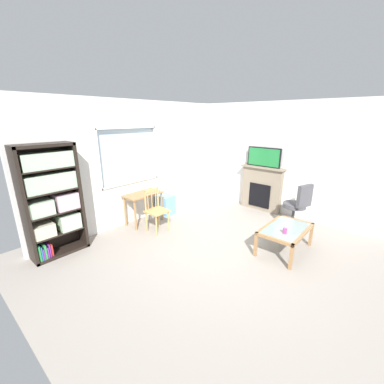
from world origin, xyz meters
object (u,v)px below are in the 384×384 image
at_px(plastic_drawer_unit, 165,204).
at_px(tv, 264,157).
at_px(wooden_chair, 156,210).
at_px(office_chair, 298,203).
at_px(bookshelf, 51,197).
at_px(fireplace, 261,188).
at_px(desk_under_window, 143,199).
at_px(coffee_table, 286,231).
at_px(sippy_cup, 285,231).

relative_size(plastic_drawer_unit, tv, 0.56).
height_order(wooden_chair, tv, tv).
relative_size(wooden_chair, office_chair, 0.90).
xyz_separation_m(bookshelf, tv, (4.37, -1.73, 0.34)).
bearing_deg(fireplace, desk_under_window, 147.63).
distance_m(wooden_chair, office_chair, 3.08).
relative_size(bookshelf, coffee_table, 1.82).
bearing_deg(plastic_drawer_unit, fireplace, -42.09).
height_order(desk_under_window, coffee_table, desk_under_window).
bearing_deg(fireplace, bookshelf, 158.51).
bearing_deg(plastic_drawer_unit, tv, -42.37).
bearing_deg(office_chair, wooden_chair, 134.38).
xyz_separation_m(desk_under_window, tv, (2.54, -1.62, 0.81)).
relative_size(bookshelf, sippy_cup, 21.67).
relative_size(plastic_drawer_unit, fireplace, 0.42).
bearing_deg(tv, office_chair, -113.08).
distance_m(plastic_drawer_unit, office_chair, 3.10).
height_order(bookshelf, tv, bookshelf).
height_order(bookshelf, office_chair, bookshelf).
distance_m(plastic_drawer_unit, sippy_cup, 3.03).
height_order(bookshelf, coffee_table, bookshelf).
bearing_deg(office_chair, desk_under_window, 127.39).
bearing_deg(coffee_table, plastic_drawer_unit, 93.73).
distance_m(plastic_drawer_unit, fireplace, 2.52).
distance_m(office_chair, sippy_cup, 1.42).
bearing_deg(wooden_chair, tv, -22.92).
distance_m(desk_under_window, office_chair, 3.41).
bearing_deg(wooden_chair, sippy_cup, -72.98).
distance_m(wooden_chair, sippy_cup, 2.57).
distance_m(desk_under_window, sippy_cup, 3.05).
height_order(plastic_drawer_unit, tv, tv).
height_order(wooden_chair, fireplace, fireplace).
bearing_deg(plastic_drawer_unit, desk_under_window, -175.95).
height_order(desk_under_window, fireplace, fireplace).
relative_size(tv, sippy_cup, 9.50).
xyz_separation_m(bookshelf, office_chair, (3.90, -2.82, -0.50)).
xyz_separation_m(bookshelf, coffee_table, (2.73, -3.01, -0.66)).
bearing_deg(wooden_chair, desk_under_window, 81.33).
xyz_separation_m(wooden_chair, plastic_drawer_unit, (0.78, 0.56, -0.22)).
bearing_deg(plastic_drawer_unit, wooden_chair, -144.31).
bearing_deg(fireplace, sippy_cup, -144.33).
bearing_deg(wooden_chair, bookshelf, 160.49).
distance_m(bookshelf, wooden_chair, 1.95).
bearing_deg(coffee_table, wooden_chair, 112.21).
bearing_deg(bookshelf, office_chair, -35.84).
bearing_deg(tv, bookshelf, 158.43).
relative_size(fireplace, sippy_cup, 12.83).
distance_m(bookshelf, sippy_cup, 4.00).
bearing_deg(plastic_drawer_unit, office_chair, -63.68).
distance_m(fireplace, coffee_table, 2.11).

